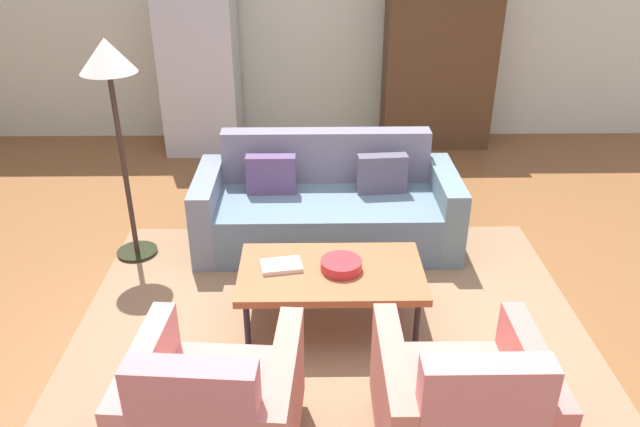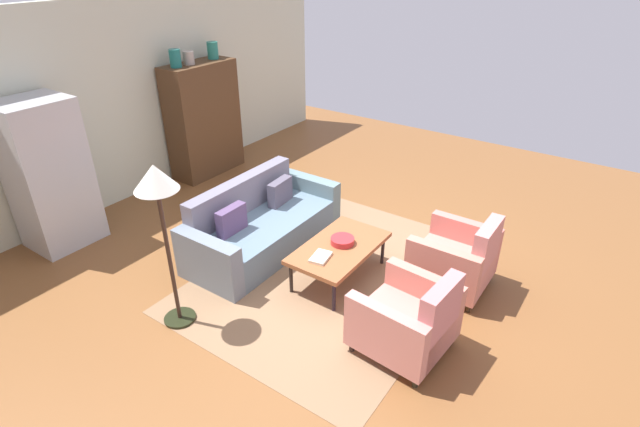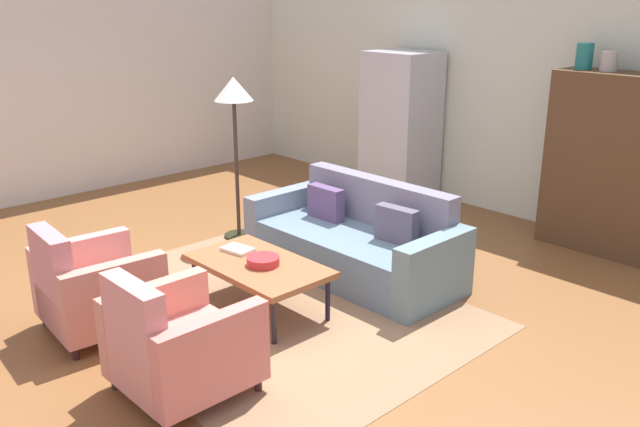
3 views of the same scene
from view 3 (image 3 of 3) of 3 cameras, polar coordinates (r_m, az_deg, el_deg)
ground_plane at (r=5.72m, az=-4.32°, el=-8.04°), size 10.67×10.67×0.00m
wall_back at (r=8.09m, az=16.65°, el=9.49°), size 8.89×0.12×2.80m
wall_left at (r=9.11m, az=-22.81°, el=9.75°), size 0.12×7.47×2.80m
area_rug at (r=5.73m, az=-4.74°, el=-7.95°), size 3.40×2.60×0.01m
couch at (r=6.32m, az=3.23°, el=-2.51°), size 2.10×0.91×0.86m
coffee_table at (r=5.54m, az=-5.25°, el=-4.52°), size 1.20×0.70×0.43m
armchair_left at (r=5.50m, az=-18.88°, el=-6.20°), size 0.86×0.86×0.88m
armchair_right at (r=4.53m, az=-12.23°, el=-11.06°), size 0.80×0.80×0.88m
fruit_bowl at (r=5.47m, az=-4.85°, el=-4.03°), size 0.27×0.27×0.07m
book_stack at (r=5.78m, az=-7.01°, el=-3.05°), size 0.29×0.21×0.03m
cabinet at (r=7.32m, az=23.44°, el=3.89°), size 1.20×0.51×1.80m
vase_tall at (r=7.32m, az=21.55°, el=12.33°), size 0.17×0.17×0.26m
vase_round at (r=7.22m, az=23.33°, el=11.80°), size 0.17×0.17×0.19m
refrigerator at (r=8.58m, az=6.87°, el=7.36°), size 0.80×0.73×1.85m
floor_lamp at (r=7.00m, az=-7.32°, el=9.20°), size 0.40×0.40×1.72m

